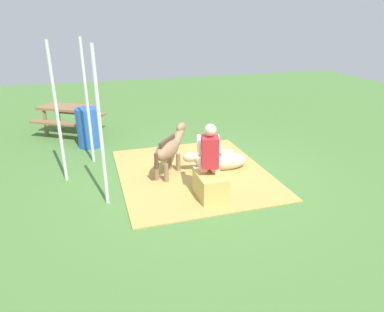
# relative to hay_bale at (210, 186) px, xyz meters

# --- Properties ---
(ground_plane) EXTENTS (24.00, 24.00, 0.00)m
(ground_plane) POSITION_rel_hay_bale_xyz_m (0.86, -0.04, -0.22)
(ground_plane) COLOR #4C7A38
(hay_patch) EXTENTS (3.34, 2.90, 0.02)m
(hay_patch) POSITION_rel_hay_bale_xyz_m (1.06, -0.02, -0.21)
(hay_patch) COLOR tan
(hay_patch) RESTS_ON ground
(hay_bale) EXTENTS (0.64, 0.44, 0.44)m
(hay_bale) POSITION_rel_hay_bale_xyz_m (0.00, 0.00, 0.00)
(hay_bale) COLOR tan
(hay_bale) RESTS_ON ground
(person_seated) EXTENTS (0.71, 0.52, 1.32)m
(person_seated) POSITION_rel_hay_bale_xyz_m (0.16, -0.03, 0.50)
(person_seated) COLOR beige
(person_seated) RESTS_ON ground
(pony_standing) EXTENTS (1.13, 0.98, 0.91)m
(pony_standing) POSITION_rel_hay_bale_xyz_m (1.16, 0.43, 0.33)
(pony_standing) COLOR #8C6B4C
(pony_standing) RESTS_ON ground
(pony_lying) EXTENTS (0.49, 1.35, 0.42)m
(pony_lying) POSITION_rel_hay_bale_xyz_m (1.08, -0.62, -0.03)
(pony_lying) COLOR beige
(pony_lying) RESTS_ON ground
(water_barrel) EXTENTS (0.56, 0.56, 0.95)m
(water_barrel) POSITION_rel_hay_bale_xyz_m (3.32, 1.90, 0.25)
(water_barrel) COLOR blue
(water_barrel) RESTS_ON ground
(tent_pole_left) EXTENTS (0.06, 0.06, 2.58)m
(tent_pole_left) POSITION_rel_hay_bale_xyz_m (0.35, 1.72, 1.07)
(tent_pole_left) COLOR silver
(tent_pole_left) RESTS_ON ground
(tent_pole_right) EXTENTS (0.06, 0.06, 2.58)m
(tent_pole_right) POSITION_rel_hay_bale_xyz_m (2.29, 1.87, 1.07)
(tent_pole_right) COLOR silver
(tent_pole_right) RESTS_ON ground
(tent_pole_mid) EXTENTS (0.06, 0.06, 2.58)m
(tent_pole_mid) POSITION_rel_hay_bale_xyz_m (1.48, 2.41, 1.07)
(tent_pole_mid) COLOR silver
(tent_pole_mid) RESTS_ON ground
(picnic_bench) EXTENTS (1.90, 1.96, 0.75)m
(picnic_bench) POSITION_rel_hay_bale_xyz_m (4.50, 2.37, 0.36)
(picnic_bench) COLOR olive
(picnic_bench) RESTS_ON ground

